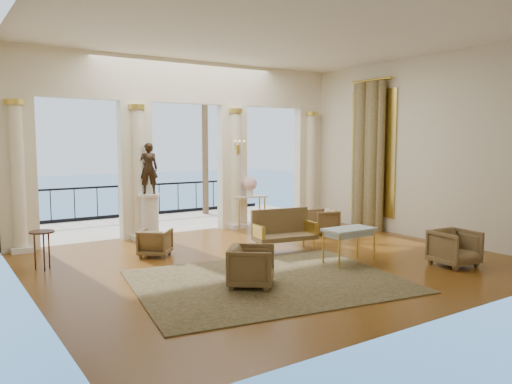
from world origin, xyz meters
TOP-DOWN VIEW (x-y plane):
  - floor at (0.00, 0.00)m, footprint 9.00×9.00m
  - room_walls at (0.00, -1.12)m, footprint 9.00×9.00m
  - arcade at (-0.00, 3.82)m, footprint 9.00×0.56m
  - terrace at (0.00, 5.80)m, footprint 10.00×3.60m
  - balustrade at (0.00, 7.40)m, footprint 9.00×0.06m
  - palm_tree at (2.00, 6.60)m, footprint 2.00×2.00m
  - curtain at (4.28, 1.50)m, footprint 0.33×1.40m
  - window_frame at (4.47, 1.50)m, footprint 0.04×1.60m
  - wall_sconce at (1.40, 3.51)m, footprint 0.30×0.11m
  - rug at (-0.92, -1.21)m, footprint 4.98×4.17m
  - armchair_a at (-1.31, -1.30)m, footprint 0.99×1.00m
  - armchair_b at (2.74, -2.32)m, footprint 0.82×0.77m
  - armchair_c at (2.87, 1.70)m, footprint 0.75×0.79m
  - armchair_d at (-1.79, 1.71)m, footprint 0.84×0.84m
  - settee at (0.80, 0.66)m, footprint 1.47×0.82m
  - game_table at (1.19, -1.02)m, footprint 1.03×0.57m
  - pedestal at (-1.20, 3.50)m, footprint 0.62×0.62m
  - statue at (-1.20, 3.50)m, footprint 0.52×0.41m
  - console_table at (1.78, 3.55)m, footprint 1.02×0.69m
  - urn at (1.78, 3.55)m, footprint 0.41×0.41m
  - side_table at (-4.00, 1.80)m, footprint 0.46×0.46m

SIDE VIEW (x-z plane):
  - terrace at x=0.00m, z-range -0.10..0.00m
  - floor at x=0.00m, z-range 0.00..0.00m
  - rug at x=-0.92m, z-range 0.00..0.02m
  - armchair_d at x=-1.79m, z-range 0.00..0.63m
  - armchair_c at x=2.87m, z-range 0.00..0.70m
  - armchair_a at x=-1.31m, z-range 0.00..0.75m
  - armchair_b at x=2.74m, z-range 0.00..0.78m
  - balustrade at x=0.00m, z-range -0.11..0.92m
  - settee at x=0.80m, z-range 0.00..0.91m
  - pedestal at x=-1.20m, z-range -0.02..1.11m
  - game_table at x=1.19m, z-range 0.28..0.98m
  - side_table at x=-4.00m, z-range 0.27..1.01m
  - console_table at x=1.78m, z-range 0.30..1.20m
  - urn at x=1.78m, z-range 0.94..1.48m
  - statue at x=-1.20m, z-range 1.13..2.38m
  - curtain at x=4.28m, z-range -0.03..4.06m
  - window_frame at x=4.47m, z-range 0.40..3.80m
  - wall_sconce at x=1.40m, z-range 2.06..2.40m
  - arcade at x=0.00m, z-range 0.33..4.83m
  - room_walls at x=0.00m, z-range -1.62..7.38m
  - palm_tree at x=2.00m, z-range 1.84..6.34m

